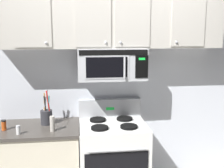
{
  "coord_description": "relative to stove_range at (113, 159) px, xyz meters",
  "views": [
    {
      "loc": [
        -0.38,
        -2.55,
        1.94
      ],
      "look_at": [
        0.0,
        0.49,
        1.35
      ],
      "focal_mm": 44.34,
      "sensor_mm": 36.0,
      "label": 1
    }
  ],
  "objects": [
    {
      "name": "stove_range",
      "position": [
        0.0,
        0.0,
        0.0
      ],
      "size": [
        0.76,
        0.69,
        1.12
      ],
      "color": "white",
      "rests_on": "ground_plane"
    },
    {
      "name": "pepper_mill",
      "position": [
        -0.66,
        -0.15,
        0.51
      ],
      "size": [
        0.05,
        0.05,
        0.16
      ],
      "primitive_type": "cylinder",
      "color": "#B7B2A8",
      "rests_on": "counter_segment"
    },
    {
      "name": "over_range_microwave",
      "position": [
        -0.0,
        0.12,
        1.11
      ],
      "size": [
        0.76,
        0.43,
        0.35
      ],
      "color": "#B7BABF"
    },
    {
      "name": "utensil_crock_charcoal",
      "position": [
        -0.74,
        0.09,
        0.53
      ],
      "size": [
        0.13,
        0.13,
        0.4
      ],
      "color": "#2D2D33",
      "rests_on": "counter_segment"
    },
    {
      "name": "upper_cabinets",
      "position": [
        -0.0,
        0.15,
        1.56
      ],
      "size": [
        2.5,
        0.36,
        0.55
      ],
      "color": "#BCB7AD"
    },
    {
      "name": "spice_jar",
      "position": [
        -1.17,
        -0.05,
        0.49
      ],
      "size": [
        0.05,
        0.05,
        0.11
      ],
      "color": "#C64C19",
      "rests_on": "counter_segment"
    },
    {
      "name": "back_wall",
      "position": [
        0.0,
        0.37,
        0.88
      ],
      "size": [
        5.2,
        0.1,
        2.7
      ],
      "primitive_type": "cube",
      "color": "silver",
      "rests_on": "ground_plane"
    },
    {
      "name": "salt_shaker",
      "position": [
        -1.0,
        -0.2,
        0.48
      ],
      "size": [
        0.04,
        0.04,
        0.09
      ],
      "color": "white",
      "rests_on": "counter_segment"
    },
    {
      "name": "counter_segment",
      "position": [
        -0.84,
        0.01,
        -0.02
      ],
      "size": [
        0.93,
        0.65,
        0.9
      ],
      "color": "beige",
      "rests_on": "ground_plane"
    }
  ]
}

